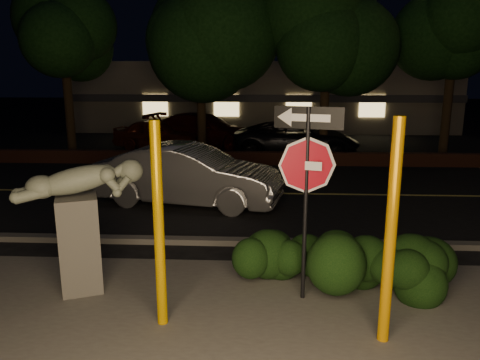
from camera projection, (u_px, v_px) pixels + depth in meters
The scene contains 23 objects.
ground at pixel (261, 172), 16.53m from camera, with size 90.00×90.00×0.00m, color black.
patio at pixel (253, 357), 5.84m from camera, with size 14.00×6.00×0.02m, color #4C4944.
road at pixel (260, 194), 13.62m from camera, with size 80.00×8.00×0.01m, color black.
lane_marking at pixel (260, 193), 13.61m from camera, with size 80.00×0.12×0.01m, color #C9B550.
curb at pixel (258, 242), 9.62m from camera, with size 80.00×0.25×0.12m, color #4C4944.
brick_wall at pixel (261, 158), 17.74m from camera, with size 40.00×0.35×0.50m, color #4F2619.
parking_lot at pixel (262, 142), 23.34m from camera, with size 40.00×12.00×0.01m, color black.
building at pixel (263, 94), 30.65m from camera, with size 22.00×10.20×4.00m.
tree_far_a at pixel (62, 23), 18.63m from camera, with size 4.60×4.60×7.43m.
tree_far_b at pixel (199, 4), 18.39m from camera, with size 5.20×5.20×8.41m.
tree_far_c at pixel (328, 12), 17.84m from camera, with size 4.80×4.80×7.84m.
tree_far_d at pixel (456, 20), 18.13m from camera, with size 4.40×4.40×7.42m.
yellow_pole_left at pixel (159, 227), 6.30m from camera, with size 0.14×0.14×2.89m, color #DF9F00.
yellow_pole_right at pixel (391, 235), 5.87m from camera, with size 0.15×0.15×2.98m, color orange.
signpost at pixel (307, 166), 6.87m from camera, with size 0.98×0.31×3.00m.
sculpture at pixel (80, 213), 7.36m from camera, with size 1.94×1.18×2.12m.
hedge_center at pixel (283, 254), 7.88m from camera, with size 1.89×0.89×0.98m, color black.
hedge_right at pixel (372, 257), 7.41m from camera, with size 1.88×1.01×1.23m, color black.
hedge_far_right at pixel (408, 263), 7.37m from camera, with size 1.58×0.99×1.10m, color black.
silver_sedan at pixel (189, 175), 12.37m from camera, with size 1.69×4.85×1.60m, color #B0B1B5.
parked_car_red at pixel (158, 134), 21.20m from camera, with size 1.59×3.96×1.35m, color maroon.
parked_car_darkred at pixel (204, 131), 21.67m from camera, with size 2.19×5.39×1.56m, color #440D08.
parked_car_dark at pixel (296, 138), 19.62m from camera, with size 2.40×5.20×1.44m, color black.
Camera 1 is at (0.10, -6.18, 3.50)m, focal length 35.00 mm.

